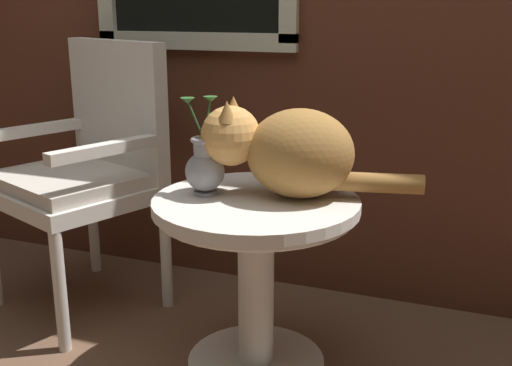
# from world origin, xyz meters

# --- Properties ---
(wicker_side_table) EXTENTS (0.64, 0.64, 0.58)m
(wicker_side_table) POSITION_xyz_m (0.20, 0.09, 0.41)
(wicker_side_table) COLOR silver
(wicker_side_table) RESTS_ON ground_plane
(wicker_chair) EXTENTS (0.70, 0.67, 1.03)m
(wicker_chair) POSITION_xyz_m (-0.58, 0.33, 0.57)
(wicker_chair) COLOR silver
(wicker_chair) RESTS_ON ground_plane
(cat) EXTENTS (0.67, 0.33, 0.30)m
(cat) POSITION_xyz_m (0.28, 0.15, 0.73)
(cat) COLOR #AD7A3D
(cat) RESTS_ON wicker_side_table
(pewter_vase_with_ivy) EXTENTS (0.13, 0.12, 0.30)m
(pewter_vase_with_ivy) POSITION_xyz_m (0.03, 0.08, 0.67)
(pewter_vase_with_ivy) COLOR #99999E
(pewter_vase_with_ivy) RESTS_ON wicker_side_table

